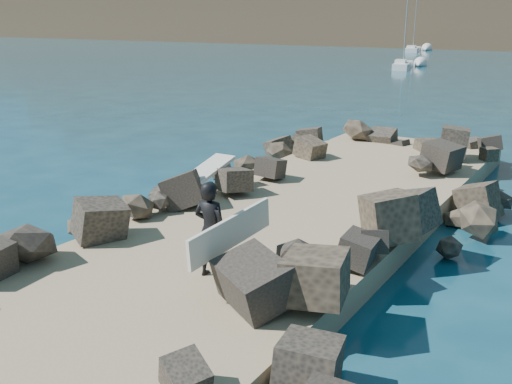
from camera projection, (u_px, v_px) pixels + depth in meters
ground at (278, 241)px, 13.83m from camera, size 800.00×800.00×0.00m
jetty at (231, 257)px, 12.13m from camera, size 6.00×26.00×0.60m
riprap_left at (146, 217)px, 13.98m from camera, size 2.60×22.00×1.00m
riprap_right at (368, 272)px, 10.97m from camera, size 2.60×22.00×1.00m
surfboard_resting at (200, 180)px, 15.22m from camera, size 0.75×2.64×0.09m
surfer_with_board at (214, 230)px, 10.25m from camera, size 0.89×2.27×1.83m
sailboat_a at (403, 65)px, 60.86m from camera, size 2.96×6.93×8.19m
sailboat_e at (413, 49)px, 91.42m from camera, size 3.64×8.35×9.72m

